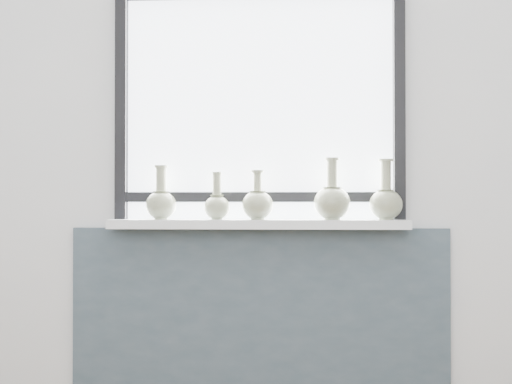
# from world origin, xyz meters

# --- Properties ---
(back_wall) EXTENTS (3.60, 0.02, 2.60)m
(back_wall) POSITION_xyz_m (0.00, 1.81, 1.30)
(back_wall) COLOR silver
(back_wall) RESTS_ON ground
(apron_panel) EXTENTS (1.70, 0.03, 0.86)m
(apron_panel) POSITION_xyz_m (0.00, 1.78, 0.43)
(apron_panel) COLOR #44525E
(apron_panel) RESTS_ON ground
(windowsill) EXTENTS (1.32, 0.18, 0.04)m
(windowsill) POSITION_xyz_m (0.00, 1.71, 0.88)
(windowsill) COLOR white
(windowsill) RESTS_ON apron_panel
(window) EXTENTS (1.30, 0.06, 1.05)m
(window) POSITION_xyz_m (0.00, 1.77, 1.44)
(window) COLOR black
(window) RESTS_ON windowsill
(vase_a) EXTENTS (0.14, 0.14, 0.24)m
(vase_a) POSITION_xyz_m (-0.44, 1.72, 0.98)
(vase_a) COLOR gray
(vase_a) RESTS_ON windowsill
(vase_b) EXTENTS (0.12, 0.12, 0.21)m
(vase_b) POSITION_xyz_m (-0.18, 1.71, 0.97)
(vase_b) COLOR gray
(vase_b) RESTS_ON windowsill
(vase_c) EXTENTS (0.14, 0.14, 0.22)m
(vase_c) POSITION_xyz_m (-0.00, 1.70, 0.97)
(vase_c) COLOR gray
(vase_c) RESTS_ON windowsill
(vase_d) EXTENTS (0.16, 0.16, 0.27)m
(vase_d) POSITION_xyz_m (0.32, 1.69, 0.99)
(vase_d) COLOR gray
(vase_d) RESTS_ON windowsill
(vase_e) EXTENTS (0.15, 0.15, 0.27)m
(vase_e) POSITION_xyz_m (0.56, 1.71, 0.98)
(vase_e) COLOR gray
(vase_e) RESTS_ON windowsill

